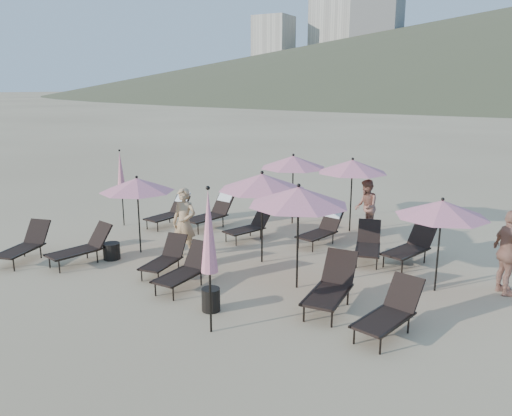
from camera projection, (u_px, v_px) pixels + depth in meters
The scene contains 27 objects.
ground at pixel (224, 295), 10.97m from camera, with size 800.00×800.00×0.00m, color #D6BA8C.
hotel_skyline at pixel (348, 51), 279.34m from camera, with size 109.00×82.00×55.00m.
lounger_0 at pixel (25, 244), 13.09m from camera, with size 1.03×1.75×0.95m.
lounger_1 at pixel (82, 246), 12.90m from camera, with size 0.99×1.76×0.95m.
lounger_2 at pixel (165, 258), 12.21m from camera, with size 0.75×1.53×0.84m.
lounger_3 at pixel (185, 269), 11.35m from camera, with size 0.64×1.61×0.92m.
lounger_4 at pixel (331, 286), 10.26m from camera, with size 0.81×1.84×1.04m.
lounger_5 at pixel (390, 311), 9.17m from camera, with size 1.00×1.76×0.96m.
lounger_6 at pixel (171, 210), 16.46m from camera, with size 0.80×1.72×1.03m.
lounger_7 at pixel (213, 210), 16.23m from camera, with size 1.01×1.93×1.14m.
lounger_8 at pixel (250, 226), 14.93m from camera, with size 1.05×1.63×0.87m.
lounger_9 at pixel (323, 227), 14.50m from camera, with size 0.95×1.74×1.03m.
lounger_10 at pixel (368, 244), 13.18m from camera, with size 1.01×1.71×0.93m.
lounger_11 at pixel (411, 246), 12.90m from camera, with size 1.16×1.83×0.99m.
umbrella_open_0 at pixel (137, 185), 13.37m from camera, with size 2.01×2.01×2.16m.
umbrella_open_1 at pixel (262, 182), 12.56m from camera, with size 2.25×2.25×2.42m.
umbrella_open_2 at pixel (299, 196), 10.90m from camera, with size 2.25×2.25×2.42m.
umbrella_open_3 at pixel (293, 162), 16.27m from camera, with size 2.19×2.19×2.35m.
umbrella_open_4 at pixel (352, 166), 15.36m from camera, with size 2.19×2.19×2.35m.
umbrella_open_5 at pixel (442, 209), 10.78m from camera, with size 2.00×2.00×2.15m.
umbrella_closed_0 at pixel (209, 232), 8.89m from camera, with size 0.33×0.33×2.79m.
umbrella_closed_1 at pixel (121, 173), 16.11m from camera, with size 0.29×0.29×2.52m.
side_table_0 at pixel (112, 251), 13.24m from camera, with size 0.44×0.44×0.44m, color black.
side_table_1 at pixel (211, 300), 10.17m from camera, with size 0.39×0.39×0.48m, color black.
beachgoer_a at pixel (184, 223), 13.30m from camera, with size 0.68×0.45×1.87m, color tan.
beachgoer_b at pixel (366, 207), 15.39m from camera, with size 0.83×0.65×1.71m, color #9B6350.
beachgoer_c at pixel (509, 253), 10.84m from camera, with size 1.12×0.47×1.91m, color #AB7761.
Camera 1 is at (5.65, -8.52, 4.47)m, focal length 35.00 mm.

